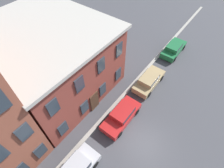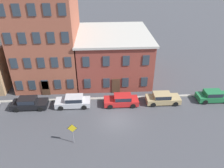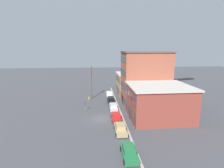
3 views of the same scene
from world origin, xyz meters
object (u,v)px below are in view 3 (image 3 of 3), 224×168
car_black (111,100)px  car_red (116,116)px  car_tan (120,128)px  utility_pole (91,81)px  car_silver (113,106)px  car_green (129,152)px  car_white (109,94)px  caution_sign (85,104)px  fire_hydrant (89,98)px

car_black → car_red: (11.73, -0.03, 0.00)m
car_tan → utility_pole: utility_pole is taller
car_silver → car_green: size_ratio=1.00×
car_silver → car_green: bearing=0.6°
car_white → car_green: same height
utility_pole → car_silver: bearing=28.5°
car_red → caution_sign: (-5.58, -6.40, 0.89)m
car_green → caution_sign: caution_sign is taller
car_black → car_red: 11.73m
car_tan → fire_hydrant: car_tan is taller
utility_pole → fire_hydrant: 4.92m
car_white → fire_hydrant: 6.68m
car_black → fire_hydrant: bearing=-117.2°
car_black → fire_hydrant: car_black is taller
car_red → fire_hydrant: 15.91m
car_tan → fire_hydrant: (-20.15, -6.00, -0.27)m
car_black → car_red: size_ratio=1.00×
car_red → caution_sign: bearing=-131.1°
car_black → car_silver: same height
caution_sign → car_white: bearing=152.4°
car_silver → car_red: 6.18m
car_tan → fire_hydrant: size_ratio=4.58×
car_tan → car_silver: bearing=-179.8°
car_green → fire_hydrant: size_ratio=4.58×
car_red → car_tan: (5.37, 0.11, 0.00)m
utility_pole → car_red: bearing=18.1°
car_green → utility_pole: bearing=-169.0°
car_white → caution_sign: (12.27, -6.43, 0.89)m
car_white → caution_sign: size_ratio=1.79×
car_tan → car_white: bearing=-179.8°
utility_pole → car_tan: bearing=14.0°
car_silver → fire_hydrant: (-8.60, -5.97, -0.27)m
fire_hydrant → car_red: bearing=21.7°
car_silver → car_green: (18.42, 0.20, 0.00)m
car_black → caution_sign: size_ratio=1.79×
utility_pole → car_black: bearing=51.8°
car_white → car_silver: same height
car_tan → fire_hydrant: bearing=-163.4°
car_white → caution_sign: caution_sign is taller
car_red → car_white: bearing=179.9°
caution_sign → fire_hydrant: bearing=176.8°
car_silver → fire_hydrant: size_ratio=4.58×
car_silver → car_red: size_ratio=1.00×
car_white → car_black: same height
car_tan → caution_sign: caution_sign is taller
car_green → car_silver: bearing=-179.4°
car_silver → car_green: same height
car_red → utility_pole: utility_pole is taller
car_silver → fire_hydrant: 10.47m
car_tan → car_green: size_ratio=1.00×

